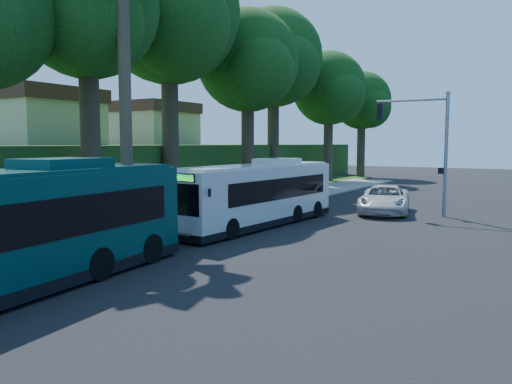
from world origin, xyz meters
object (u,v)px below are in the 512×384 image
Objects in this scene: white_bus at (258,193)px; bus_shelter at (121,194)px; teal_bus at (9,230)px; pickup at (385,199)px.

bus_shelter is at bearing -129.89° from white_bus.
bus_shelter is 0.28× the size of white_bus.
bus_shelter is 9.74m from teal_bus.
teal_bus reaches higher than white_bus.
white_bus is 13.39m from teal_bus.
pickup is (4.12, 7.77, -0.81)m from white_bus.
bus_shelter is 0.25× the size of teal_bus.
bus_shelter is at bearing -137.67° from pickup.
teal_bus is at bearing -61.51° from bus_shelter.
white_bus is at bearing -130.92° from pickup.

